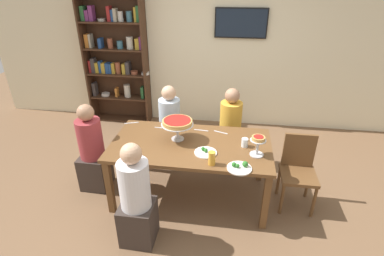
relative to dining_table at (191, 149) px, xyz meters
The scene contains 20 objects.
ground_plane 0.66m from the dining_table, ahead, with size 12.00×12.00×0.00m, color brown.
rear_partition 2.32m from the dining_table, 90.00° to the left, with size 8.00×0.12×2.80m, color beige.
dining_table is the anchor object (origin of this frame).
bookshelf 2.64m from the dining_table, 129.01° to the left, with size 1.13×0.30×2.21m.
television 2.44m from the dining_table, 76.77° to the left, with size 0.84×0.05×0.47m.
diner_far_right 0.92m from the dining_table, 61.03° to the left, with size 0.34×0.34×1.15m.
diner_far_left 0.89m from the dining_table, 118.47° to the left, with size 0.34×0.34×1.15m.
diner_head_west 1.25m from the dining_table, behind, with size 0.34×0.34×1.15m.
diner_near_left 0.91m from the dining_table, 118.63° to the right, with size 0.34×0.34×1.15m.
chair_head_east 1.26m from the dining_table, ahead, with size 0.40×0.40×0.87m.
deep_dish_pizza_stand 0.34m from the dining_table, 155.53° to the left, with size 0.38×0.38×0.25m.
personal_pizza_stand 0.79m from the dining_table, 10.66° to the right, with size 0.17×0.17×0.23m.
salad_plate_near_diner 0.28m from the dining_table, 43.82° to the right, with size 0.25×0.25×0.06m.
salad_plate_far_diner 0.71m from the dining_table, 36.70° to the right, with size 0.25×0.25×0.07m.
beer_glass_amber_tall 0.50m from the dining_table, 54.60° to the right, with size 0.07×0.07×0.15m, color gold.
water_glass_clear_near 0.63m from the dining_table, ahead, with size 0.08×0.08×0.10m, color white.
cutlery_fork_near 0.95m from the dining_table, 154.33° to the left, with size 0.18×0.02×0.01m, color silver.
cutlery_knife_near 0.46m from the dining_table, 44.22° to the left, with size 0.18×0.02×0.01m, color silver.
cutlery_fork_far 0.36m from the dining_table, 76.31° to the left, with size 0.18×0.02×0.01m, color silver.
cutlery_knife_far 0.54m from the dining_table, 142.37° to the left, with size 0.18×0.02×0.01m, color silver.
Camera 1 is at (0.45, -2.97, 2.50)m, focal length 28.10 mm.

